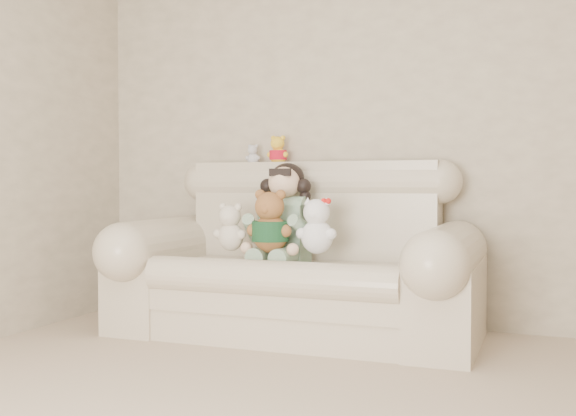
{
  "coord_description": "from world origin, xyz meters",
  "views": [
    {
      "loc": [
        0.69,
        -1.73,
        0.89
      ],
      "look_at": [
        -0.7,
        1.9,
        0.75
      ],
      "focal_mm": 42.7,
      "sensor_mm": 36.0,
      "label": 1
    }
  ],
  "objects_px": {
    "brown_teddy": "(270,215)",
    "white_cat": "(317,220)",
    "sofa": "(294,248)",
    "cream_teddy": "(231,223)",
    "seated_child": "(285,211)"
  },
  "relations": [
    {
      "from": "sofa",
      "to": "white_cat",
      "type": "relative_size",
      "value": 5.68
    },
    {
      "from": "brown_teddy",
      "to": "seated_child",
      "type": "bearing_deg",
      "value": 88.9
    },
    {
      "from": "sofa",
      "to": "brown_teddy",
      "type": "xyz_separation_m",
      "value": [
        -0.09,
        -0.14,
        0.19
      ]
    },
    {
      "from": "seated_child",
      "to": "white_cat",
      "type": "bearing_deg",
      "value": -27.38
    },
    {
      "from": "white_cat",
      "to": "sofa",
      "type": "bearing_deg",
      "value": 146.65
    },
    {
      "from": "sofa",
      "to": "brown_teddy",
      "type": "relative_size",
      "value": 5.02
    },
    {
      "from": "sofa",
      "to": "brown_teddy",
      "type": "height_order",
      "value": "sofa"
    },
    {
      "from": "seated_child",
      "to": "white_cat",
      "type": "distance_m",
      "value": 0.32
    },
    {
      "from": "brown_teddy",
      "to": "white_cat",
      "type": "bearing_deg",
      "value": 8.63
    },
    {
      "from": "sofa",
      "to": "cream_teddy",
      "type": "relative_size",
      "value": 6.48
    },
    {
      "from": "white_cat",
      "to": "cream_teddy",
      "type": "xyz_separation_m",
      "value": [
        -0.52,
        -0.04,
        -0.02
      ]
    },
    {
      "from": "sofa",
      "to": "brown_teddy",
      "type": "bearing_deg",
      "value": -122.22
    },
    {
      "from": "brown_teddy",
      "to": "cream_teddy",
      "type": "distance_m",
      "value": 0.26
    },
    {
      "from": "brown_teddy",
      "to": "white_cat",
      "type": "xyz_separation_m",
      "value": [
        0.26,
        0.04,
        -0.02
      ]
    },
    {
      "from": "seated_child",
      "to": "white_cat",
      "type": "xyz_separation_m",
      "value": [
        0.26,
        -0.18,
        -0.04
      ]
    }
  ]
}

